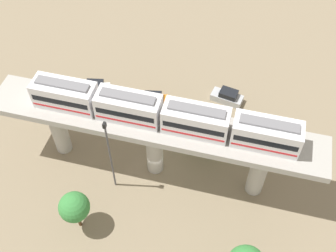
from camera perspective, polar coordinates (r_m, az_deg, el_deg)
The scene contains 9 objects.
ground_plane at distance 49.86m, azimuth -1.73°, elevation -5.70°, with size 120.00×120.00×0.00m, color #84755B.
viaduct at distance 44.44m, azimuth -1.93°, elevation -1.01°, with size 5.20×35.80×8.60m.
train at distance 41.58m, azimuth -0.86°, elevation 1.70°, with size 2.64×27.45×3.24m.
parked_car_silver at distance 56.49m, azimuth 8.12°, elevation 4.00°, with size 2.55×4.46×1.76m.
parked_car_white at distance 57.92m, azimuth -10.03°, elevation 5.15°, with size 2.62×4.48×1.76m.
parked_car_orange at distance 55.55m, azimuth -2.18°, elevation 3.57°, with size 2.55×4.46×1.76m.
tree_mid_lot at distance 49.06m, azimuth 5.82°, elevation -0.25°, with size 3.94×3.94×5.56m.
tree_far_corner at distance 43.75m, azimuth -12.73°, elevation -10.81°, with size 3.20×3.20×5.56m.
signal_post at distance 43.87m, azimuth -7.97°, elevation -3.82°, with size 0.44×0.28×11.20m.
Camera 1 is at (26.02, 8.22, 41.72)m, focal length 44.48 mm.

